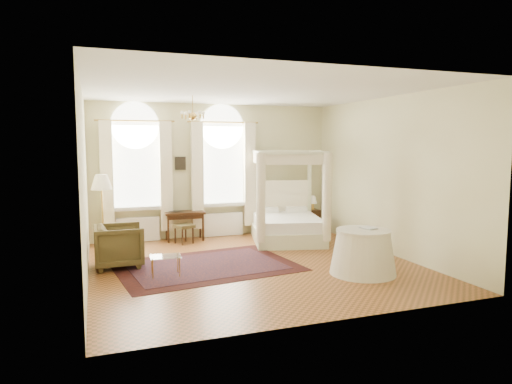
# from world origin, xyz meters

# --- Properties ---
(ground) EXTENTS (6.00, 6.00, 0.00)m
(ground) POSITION_xyz_m (0.00, 0.00, 0.00)
(ground) COLOR #9F592E
(ground) RESTS_ON ground
(room_walls) EXTENTS (6.00, 6.00, 6.00)m
(room_walls) POSITION_xyz_m (0.00, 0.00, 1.98)
(room_walls) COLOR #F4EEBA
(room_walls) RESTS_ON ground
(window_left) EXTENTS (1.62, 0.27, 3.29)m
(window_left) POSITION_xyz_m (-1.90, 2.87, 1.49)
(window_left) COLOR silver
(window_left) RESTS_ON room_walls
(window_right) EXTENTS (1.62, 0.27, 3.29)m
(window_right) POSITION_xyz_m (0.20, 2.87, 1.49)
(window_right) COLOR silver
(window_right) RESTS_ON room_walls
(chandelier) EXTENTS (0.51, 0.45, 0.50)m
(chandelier) POSITION_xyz_m (-0.90, 1.20, 2.91)
(chandelier) COLOR #AE863A
(chandelier) RESTS_ON room_walls
(wall_pictures) EXTENTS (2.54, 0.03, 0.39)m
(wall_pictures) POSITION_xyz_m (0.09, 2.97, 1.89)
(wall_pictures) COLOR black
(wall_pictures) RESTS_ON room_walls
(canopy_bed) EXTENTS (2.05, 2.32, 2.16)m
(canopy_bed) POSITION_xyz_m (1.47, 1.78, 0.49)
(canopy_bed) COLOR beige
(canopy_bed) RESTS_ON ground
(nightstand) EXTENTS (0.42, 0.38, 0.59)m
(nightstand) POSITION_xyz_m (2.56, 2.70, 0.29)
(nightstand) COLOR #361E0E
(nightstand) RESTS_ON ground
(nightstand_lamp) EXTENTS (0.25, 0.25, 0.37)m
(nightstand_lamp) POSITION_xyz_m (2.59, 2.69, 0.83)
(nightstand_lamp) COLOR #AE863A
(nightstand_lamp) RESTS_ON nightstand
(writing_desk) EXTENTS (0.96, 0.53, 0.70)m
(writing_desk) POSITION_xyz_m (-0.82, 2.68, 0.60)
(writing_desk) COLOR #361E0E
(writing_desk) RESTS_ON ground
(laptop) EXTENTS (0.35, 0.23, 0.03)m
(laptop) POSITION_xyz_m (-1.05, 2.66, 0.72)
(laptop) COLOR black
(laptop) RESTS_ON writing_desk
(stool) EXTENTS (0.52, 0.52, 0.45)m
(stool) POSITION_xyz_m (-0.91, 2.34, 0.37)
(stool) COLOR #473D1E
(stool) RESTS_ON ground
(armchair) EXTENTS (0.89, 0.87, 0.81)m
(armchair) POSITION_xyz_m (-2.44, 0.73, 0.40)
(armchair) COLOR #43381C
(armchair) RESTS_ON ground
(coffee_table) EXTENTS (0.55, 0.41, 0.36)m
(coffee_table) POSITION_xyz_m (-1.71, -0.18, 0.33)
(coffee_table) COLOR white
(coffee_table) RESTS_ON ground
(floor_lamp) EXTENTS (0.43, 0.43, 1.68)m
(floor_lamp) POSITION_xyz_m (-2.70, 1.95, 1.44)
(floor_lamp) COLOR #AE863A
(floor_lamp) RESTS_ON ground
(oriental_rug) EXTENTS (3.56, 2.77, 0.01)m
(oriental_rug) POSITION_xyz_m (-0.89, 0.22, 0.01)
(oriental_rug) COLOR #3D130E
(oriental_rug) RESTS_ON ground
(side_table) EXTENTS (1.18, 1.18, 0.80)m
(side_table) POSITION_xyz_m (1.64, -1.23, 0.39)
(side_table) COLOR beige
(side_table) RESTS_ON ground
(book) EXTENTS (0.27, 0.33, 0.03)m
(book) POSITION_xyz_m (1.66, -1.21, 0.82)
(book) COLOR black
(book) RESTS_ON side_table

